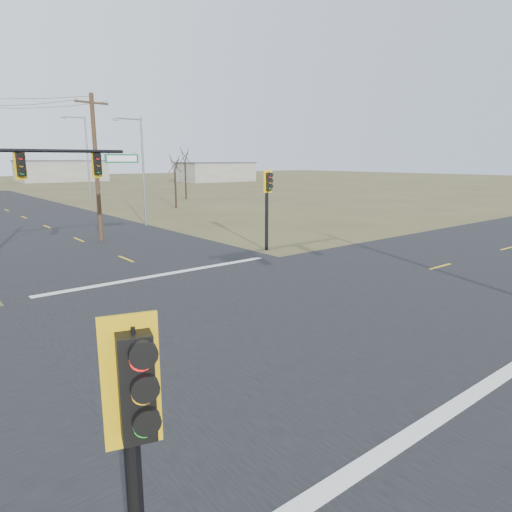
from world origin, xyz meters
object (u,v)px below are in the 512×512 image
Objects in this scene: pedestal_signal_sw at (136,421)px; streetlight_b at (86,154)px; utility_pole_near at (96,166)px; mast_arm_far at (25,177)px; streetlight_a at (141,166)px; bare_tree_d at (185,155)px; pedestal_signal_ne at (268,193)px; bare_tree_c at (175,164)px.

streetlight_b reaches higher than pedestal_signal_sw.
utility_pole_near is at bearing 87.68° from pedestal_signal_sw.
streetlight_a reaches higher than mast_arm_far.
utility_pole_near is 33.23m from bare_tree_d.
mast_arm_far is at bearing -112.72° from streetlight_b.
pedestal_signal_sw is at bearing -108.83° from streetlight_b.
streetlight_b is (15.97, 38.86, 1.46)m from mast_arm_far.
pedestal_signal_ne is 0.55× the size of streetlight_a.
utility_pole_near reaches higher than mast_arm_far.
streetlight_a is at bearing 41.78° from utility_pole_near.
pedestal_signal_sw is 35.10m from streetlight_a.
pedestal_signal_ne is 38.08m from bare_tree_d.
streetlight_a is at bearing 32.32° from mast_arm_far.
utility_pole_near is at bearing -130.22° from bare_tree_d.
pedestal_signal_ne is at bearing -24.30° from mast_arm_far.
mast_arm_far is 0.81× the size of streetlight_b.
pedestal_signal_ne is 11.92m from utility_pole_near.
bare_tree_d reaches higher than bare_tree_c.
mast_arm_far is 19.67m from pedestal_signal_sw.
streetlight_b is 15.98m from bare_tree_c.
utility_pole_near reaches higher than bare_tree_d.
pedestal_signal_sw is 49.30m from bare_tree_c.
bare_tree_d is (30.92, 52.27, 2.96)m from pedestal_signal_sw.
bare_tree_d reaches higher than pedestal_signal_ne.
pedestal_signal_ne is 26.95m from bare_tree_c.
pedestal_signal_ne is 41.15m from streetlight_b.
bare_tree_d is at bearing 49.78° from utility_pole_near.
pedestal_signal_ne is 0.45× the size of streetlight_b.
bare_tree_d is at bearing 76.46° from pedestal_signal_sw.
streetlight_b reaches higher than streetlight_a.
bare_tree_c is at bearing -125.91° from bare_tree_d.
bare_tree_d reaches higher than pedestal_signal_sw.
bare_tree_c is (4.75, -15.22, -1.16)m from streetlight_b.
mast_arm_far is at bearing 96.98° from pedestal_signal_sw.
streetlight_a is at bearing -129.65° from bare_tree_c.
streetlight_a is 1.18× the size of bare_tree_d.
mast_arm_far is 42.04m from streetlight_b.
mast_arm_far is at bearing -128.40° from utility_pole_near.
pedestal_signal_sw is 0.43× the size of utility_pole_near.
bare_tree_d is (27.48, 32.98, 1.30)m from mast_arm_far.
streetlight_a is 26.07m from bare_tree_d.
utility_pole_near is (-6.77, 9.69, 1.53)m from pedestal_signal_ne.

